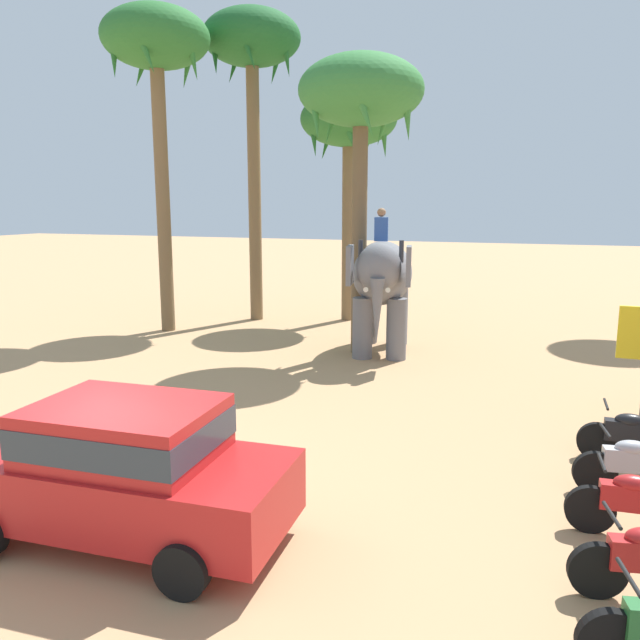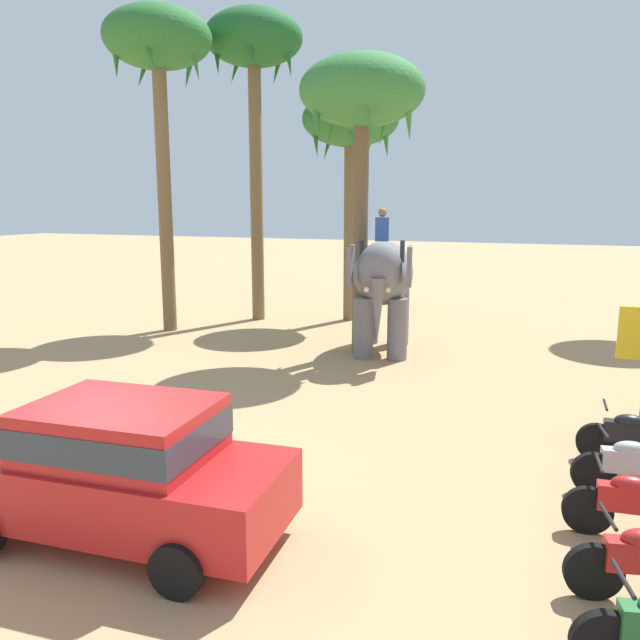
% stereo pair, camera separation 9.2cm
% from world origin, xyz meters
% --- Properties ---
extents(ground_plane, '(120.00, 120.00, 0.00)m').
position_xyz_m(ground_plane, '(0.00, 0.00, 0.00)').
color(ground_plane, tan).
extents(car_sedan_foreground, '(4.20, 2.08, 1.70)m').
position_xyz_m(car_sedan_foreground, '(0.47, -0.39, 0.93)').
color(car_sedan_foreground, red).
rests_on(car_sedan_foreground, ground).
extents(elephant_with_mahout, '(2.26, 4.01, 3.88)m').
position_xyz_m(elephant_with_mahout, '(0.81, 10.04, 1.99)').
color(elephant_with_mahout, slate).
rests_on(elephant_with_mahout, ground).
extents(motorcycle_end_of_row, '(1.80, 0.55, 0.94)m').
position_xyz_m(motorcycle_end_of_row, '(6.52, 4.24, 0.46)').
color(motorcycle_end_of_row, black).
rests_on(motorcycle_end_of_row, ground).
extents(palm_tree_behind_elephant, '(3.20, 3.20, 9.71)m').
position_xyz_m(palm_tree_behind_elephant, '(-6.34, 10.63, 8.46)').
color(palm_tree_behind_elephant, brown).
rests_on(palm_tree_behind_elephant, ground).
extents(palm_tree_near_hut, '(3.20, 3.20, 7.71)m').
position_xyz_m(palm_tree_near_hut, '(0.23, 9.87, 6.60)').
color(palm_tree_near_hut, brown).
rests_on(palm_tree_near_hut, ground).
extents(palm_tree_left_of_road, '(3.20, 3.20, 7.63)m').
position_xyz_m(palm_tree_left_of_road, '(-1.57, 14.38, 6.52)').
color(palm_tree_left_of_road, brown).
rests_on(palm_tree_left_of_road, ground).
extents(palm_tree_far_back, '(3.20, 3.20, 10.18)m').
position_xyz_m(palm_tree_far_back, '(-4.57, 13.38, 8.88)').
color(palm_tree_far_back, brown).
rests_on(palm_tree_far_back, ground).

